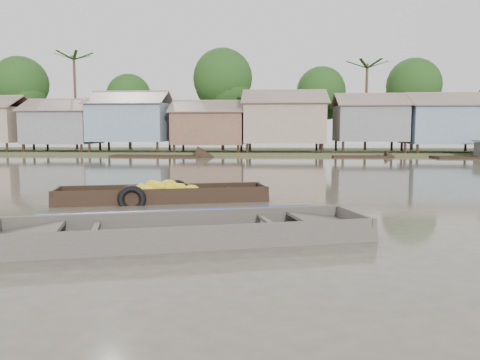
{
  "coord_description": "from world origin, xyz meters",
  "views": [
    {
      "loc": [
        1.4,
        -9.92,
        1.98
      ],
      "look_at": [
        0.67,
        1.29,
        0.8
      ],
      "focal_mm": 35.0,
      "sensor_mm": 36.0,
      "label": 1
    }
  ],
  "objects": [
    {
      "name": "distant_boats",
      "position": [
        15.3,
        24.14,
        0.21
      ],
      "size": [
        39.14,
        13.95,
        1.38
      ],
      "color": "black",
      "rests_on": "ground"
    },
    {
      "name": "viewer_boat",
      "position": [
        -0.12,
        -1.62,
        0.04
      ],
      "size": [
        6.98,
        3.57,
        0.54
      ],
      "rotation": [
        0.0,
        0.0,
        0.28
      ],
      "color": "#453F3A",
      "rests_on": "ground"
    },
    {
      "name": "banana_boat",
      "position": [
        -1.73,
        3.03,
        0.18
      ],
      "size": [
        6.05,
        2.8,
        0.82
      ],
      "rotation": [
        0.0,
        0.0,
        0.25
      ],
      "color": "black",
      "rests_on": "ground"
    },
    {
      "name": "ground",
      "position": [
        0.0,
        0.0,
        0.0
      ],
      "size": [
        120.0,
        120.0,
        0.0
      ],
      "primitive_type": "plane",
      "color": "#4F493D",
      "rests_on": "ground"
    },
    {
      "name": "riverbank",
      "position": [
        3.03,
        31.86,
        3.07
      ],
      "size": [
        120.0,
        12.47,
        10.22
      ],
      "color": "#384723",
      "rests_on": "ground"
    }
  ]
}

